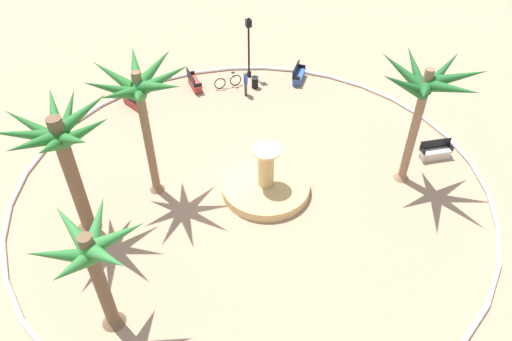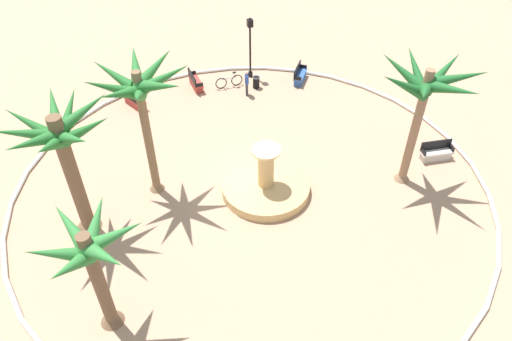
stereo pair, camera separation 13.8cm
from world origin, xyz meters
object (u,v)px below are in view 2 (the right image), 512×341
at_px(bench_west, 134,101).
at_px(trash_bin, 256,82).
at_px(fountain, 266,185).
at_px(bench_east, 300,76).
at_px(palm_tree_by_curb, 91,258).
at_px(bench_southeast, 196,83).
at_px(palm_tree_mid_plaza, 62,146).
at_px(palm_tree_near_fountain, 140,93).
at_px(bench_north, 436,153).
at_px(palm_tree_far_side, 425,92).
at_px(person_cyclist_helmet, 247,82).
at_px(bicycle_red_frame, 229,81).
at_px(lamppost, 250,43).

relative_size(bench_west, trash_bin, 2.26).
distance_m(fountain, bench_east, 10.09).
xyz_separation_m(palm_tree_by_curb, bench_east, (-12.66, -13.25, -3.22)).
height_order(fountain, bench_southeast, fountain).
height_order(palm_tree_mid_plaza, bench_southeast, palm_tree_mid_plaza).
bearing_deg(bench_west, bench_east, 177.83).
xyz_separation_m(palm_tree_near_fountain, bench_east, (-9.99, -6.91, -4.86)).
distance_m(bench_north, trash_bin, 11.19).
distance_m(palm_tree_far_side, bench_north, 5.11).
bearing_deg(palm_tree_near_fountain, trash_bin, -135.70).
bearing_deg(bench_west, palm_tree_far_side, 137.54).
height_order(palm_tree_by_curb, bench_north, palm_tree_by_curb).
bearing_deg(fountain, person_cyclist_helmet, -101.66).
bearing_deg(person_cyclist_helmet, bench_north, 129.50).
xyz_separation_m(fountain, palm_tree_by_curb, (7.42, 4.62, 3.23)).
bearing_deg(palm_tree_far_side, person_cyclist_helmet, -63.09).
bearing_deg(palm_tree_near_fountain, fountain, 160.08).
bearing_deg(bench_west, trash_bin, 177.90).
height_order(palm_tree_far_side, bench_southeast, palm_tree_far_side).
xyz_separation_m(palm_tree_far_side, bench_east, (1.21, -9.90, -4.47)).
bearing_deg(bench_southeast, person_cyclist_helmet, 147.18).
bearing_deg(trash_bin, bicycle_red_frame, -21.28).
distance_m(palm_tree_mid_plaza, trash_bin, 13.96).
bearing_deg(palm_tree_far_side, palm_tree_mid_plaza, -6.29).
distance_m(bench_east, bench_north, 9.77).
bearing_deg(fountain, trash_bin, -105.71).
xyz_separation_m(fountain, bench_east, (-5.25, -8.62, 0.01)).
xyz_separation_m(bench_north, lamppost, (6.25, -10.60, 1.92)).
height_order(bench_north, lamppost, lamppost).
bearing_deg(palm_tree_mid_plaza, palm_tree_by_curb, 95.72).
bearing_deg(trash_bin, palm_tree_near_fountain, 44.30).
distance_m(palm_tree_by_curb, bench_west, 14.25).
relative_size(palm_tree_near_fountain, palm_tree_far_side, 1.05).
bearing_deg(palm_tree_by_curb, palm_tree_near_fountain, -112.91).
xyz_separation_m(fountain, person_cyclist_helmet, (-1.68, -8.14, 0.55)).
distance_m(trash_bin, bicycle_red_frame, 1.63).
relative_size(palm_tree_far_side, person_cyclist_helmet, 3.83).
bearing_deg(lamppost, person_cyclist_helmet, 66.51).
bearing_deg(lamppost, bench_north, 120.52).
xyz_separation_m(palm_tree_mid_plaza, bench_north, (-16.70, 0.80, -4.07)).
bearing_deg(bicycle_red_frame, person_cyclist_helmet, 121.79).
xyz_separation_m(bench_west, trash_bin, (-7.23, 0.26, 0.04)).
bearing_deg(bench_north, fountain, -3.17).
relative_size(palm_tree_by_curb, lamppost, 1.26).
xyz_separation_m(bench_north, person_cyclist_helmet, (7.11, -8.62, 0.55)).
height_order(palm_tree_mid_plaza, bench_north, palm_tree_mid_plaza).
distance_m(bench_west, person_cyclist_helmet, 6.54).
bearing_deg(bench_southeast, bench_east, 168.72).
relative_size(fountain, palm_tree_by_curb, 0.83).
bearing_deg(palm_tree_near_fountain, bench_southeast, -114.56).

